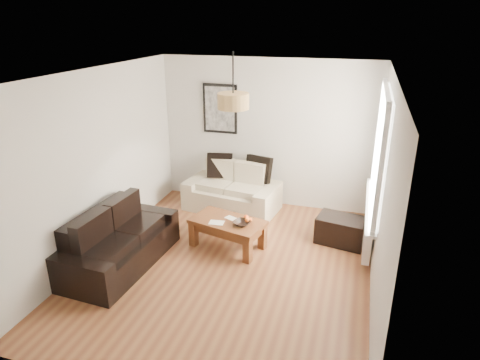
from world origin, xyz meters
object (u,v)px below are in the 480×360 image
(loveseat_cream, at_px, (232,188))
(coffee_table, at_px, (228,233))
(sofa_leather, at_px, (120,239))
(ottoman, at_px, (341,230))

(loveseat_cream, xyz_separation_m, coffee_table, (0.34, -1.28, -0.18))
(sofa_leather, distance_m, coffee_table, 1.55)
(sofa_leather, height_order, ottoman, sofa_leather)
(loveseat_cream, distance_m, sofa_leather, 2.34)
(coffee_table, xyz_separation_m, ottoman, (1.61, 0.61, -0.01))
(loveseat_cream, relative_size, coffee_table, 1.50)
(loveseat_cream, bearing_deg, coffee_table, -67.20)
(sofa_leather, xyz_separation_m, ottoman, (2.88, 1.48, -0.18))
(loveseat_cream, relative_size, sofa_leather, 0.89)
(sofa_leather, bearing_deg, ottoman, -59.45)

